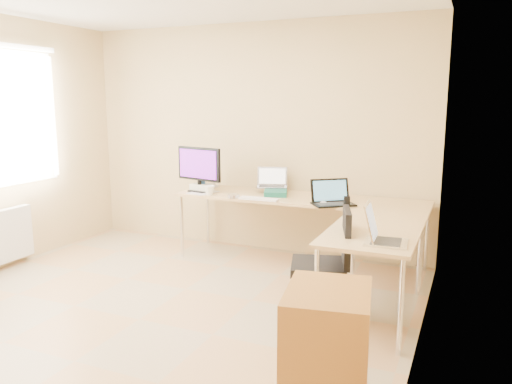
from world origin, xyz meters
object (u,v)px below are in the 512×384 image
at_px(keyboard, 259,199).
at_px(laptop_return, 387,228).
at_px(monitor, 199,169).
at_px(laptop_black, 334,192).
at_px(office_chair, 319,260).
at_px(water_bottle, 202,180).
at_px(cabinet, 327,356).
at_px(laptop_center, 272,178).
at_px(mug, 209,190).
at_px(desk_fan, 214,175).
at_px(desk_main, 299,231).
at_px(desk_return, 373,272).

relative_size(keyboard, laptop_return, 1.19).
height_order(monitor, laptop_black, monitor).
relative_size(laptop_black, office_chair, 0.43).
relative_size(monitor, water_bottle, 2.40).
xyz_separation_m(water_bottle, office_chair, (1.72, -1.18, -0.35)).
bearing_deg(keyboard, cabinet, -59.98).
relative_size(monitor, laptop_center, 1.76).
relative_size(mug, laptop_return, 0.32).
relative_size(laptop_center, cabinet, 0.44).
bearing_deg(water_bottle, desk_fan, 90.00).
distance_m(desk_main, desk_fan, 1.25).
relative_size(monitor, mug, 5.31).
bearing_deg(cabinet, laptop_black, 94.54).
bearing_deg(monitor, mug, -20.80).
relative_size(laptop_center, mug, 3.02).
bearing_deg(laptop_black, keyboard, 146.14).
bearing_deg(monitor, laptop_return, -17.00).
bearing_deg(desk_fan, office_chair, -26.19).
relative_size(desk_return, mug, 11.78).
bearing_deg(laptop_return, office_chair, 72.80).
distance_m(desk_main, laptop_black, 0.70).
xyz_separation_m(desk_main, laptop_return, (1.13, -1.39, 0.48)).
bearing_deg(desk_return, keyboard, 151.88).
height_order(laptop_center, laptop_black, laptop_center).
relative_size(desk_main, keyboard, 6.37).
height_order(desk_return, desk_fan, desk_fan).
bearing_deg(desk_fan, laptop_center, 10.99).
xyz_separation_m(desk_return, water_bottle, (-2.10, 0.92, 0.49)).
height_order(desk_main, laptop_return, laptop_return).
bearing_deg(desk_main, laptop_return, -51.11).
height_order(laptop_center, keyboard, laptop_center).
height_order(keyboard, office_chair, office_chair).
distance_m(laptop_black, cabinet, 2.34).
height_order(desk_main, monitor, monitor).
bearing_deg(desk_return, laptop_black, 125.88).
bearing_deg(laptop_black, desk_return, -91.83).
height_order(laptop_center, office_chair, laptop_center).
bearing_deg(laptop_center, desk_main, -40.86).
relative_size(laptop_return, cabinet, 0.46).
relative_size(laptop_center, keyboard, 0.80).
bearing_deg(office_chair, mug, 129.90).
height_order(monitor, office_chair, monitor).
bearing_deg(laptop_center, monitor, -176.53).
bearing_deg(keyboard, laptop_return, -38.45).
relative_size(laptop_black, water_bottle, 1.62).
height_order(office_chair, cabinet, office_chair).
bearing_deg(mug, laptop_black, 0.98).
bearing_deg(desk_return, mug, 159.04).
distance_m(mug, desk_fan, 0.52).
xyz_separation_m(laptop_center, laptop_return, (1.50, -1.55, -0.05)).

